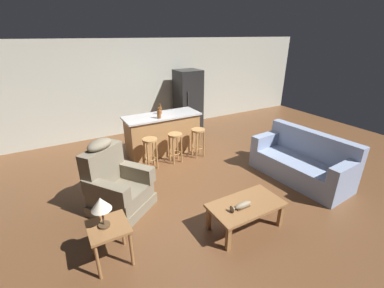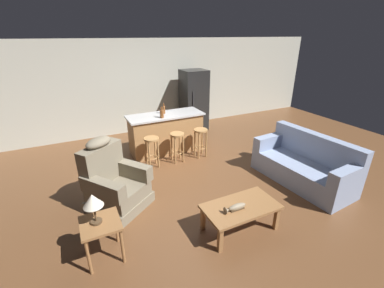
{
  "view_description": "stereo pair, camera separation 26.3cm",
  "coord_description": "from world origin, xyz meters",
  "px_view_note": "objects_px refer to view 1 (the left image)",
  "views": [
    {
      "loc": [
        -2.25,
        -4.04,
        2.71
      ],
      "look_at": [
        -0.01,
        -0.1,
        0.75
      ],
      "focal_mm": 24.0,
      "sensor_mm": 36.0,
      "label": 1
    },
    {
      "loc": [
        -2.02,
        -4.17,
        2.71
      ],
      "look_at": [
        -0.01,
        -0.1,
        0.75
      ],
      "focal_mm": 24.0,
      "sensor_mm": 36.0,
      "label": 2
    }
  ],
  "objects_px": {
    "bar_stool_middle": "(175,142)",
    "end_table": "(109,232)",
    "refrigerator": "(188,100)",
    "couch": "(302,162)",
    "kitchen_island": "(163,134)",
    "table_lamp": "(101,205)",
    "bottle_tall_green": "(159,114)",
    "bar_stool_right": "(198,138)",
    "fish_figurine": "(241,206)",
    "coffee_table": "(246,207)",
    "bar_stool_left": "(150,148)",
    "bottle_short_amber": "(160,110)",
    "recliner_near_lamp": "(116,186)"
  },
  "relations": [
    {
      "from": "bar_stool_middle",
      "to": "end_table",
      "type": "bearing_deg",
      "value": -132.67
    },
    {
      "from": "bar_stool_middle",
      "to": "refrigerator",
      "type": "xyz_separation_m",
      "value": [
        1.33,
        1.83,
        0.41
      ]
    },
    {
      "from": "couch",
      "to": "kitchen_island",
      "type": "bearing_deg",
      "value": -56.99
    },
    {
      "from": "couch",
      "to": "table_lamp",
      "type": "bearing_deg",
      "value": -1.09
    },
    {
      "from": "couch",
      "to": "refrigerator",
      "type": "height_order",
      "value": "refrigerator"
    },
    {
      "from": "bottle_tall_green",
      "to": "bar_stool_right",
      "type": "bearing_deg",
      "value": -28.18
    },
    {
      "from": "fish_figurine",
      "to": "coffee_table",
      "type": "bearing_deg",
      "value": 18.61
    },
    {
      "from": "couch",
      "to": "bar_stool_right",
      "type": "bearing_deg",
      "value": -59.79
    },
    {
      "from": "bar_stool_left",
      "to": "bottle_short_amber",
      "type": "distance_m",
      "value": 1.08
    },
    {
      "from": "kitchen_island",
      "to": "bar_stool_right",
      "type": "distance_m",
      "value": 0.88
    },
    {
      "from": "coffee_table",
      "to": "bottle_tall_green",
      "type": "relative_size",
      "value": 4.31
    },
    {
      "from": "couch",
      "to": "table_lamp",
      "type": "relative_size",
      "value": 4.77
    },
    {
      "from": "end_table",
      "to": "bar_stool_middle",
      "type": "height_order",
      "value": "bar_stool_middle"
    },
    {
      "from": "bar_stool_left",
      "to": "couch",
      "type": "bearing_deg",
      "value": -37.35
    },
    {
      "from": "bar_stool_middle",
      "to": "bottle_short_amber",
      "type": "xyz_separation_m",
      "value": [
        -0.03,
        0.71,
        0.57
      ]
    },
    {
      "from": "end_table",
      "to": "bar_stool_right",
      "type": "relative_size",
      "value": 0.82
    },
    {
      "from": "end_table",
      "to": "table_lamp",
      "type": "height_order",
      "value": "table_lamp"
    },
    {
      "from": "table_lamp",
      "to": "refrigerator",
      "type": "distance_m",
      "value": 5.14
    },
    {
      "from": "end_table",
      "to": "refrigerator",
      "type": "xyz_separation_m",
      "value": [
        3.28,
        3.95,
        0.42
      ]
    },
    {
      "from": "fish_figurine",
      "to": "bar_stool_middle",
      "type": "relative_size",
      "value": 0.5
    },
    {
      "from": "couch",
      "to": "bar_stool_left",
      "type": "height_order",
      "value": "couch"
    },
    {
      "from": "fish_figurine",
      "to": "table_lamp",
      "type": "relative_size",
      "value": 0.83
    },
    {
      "from": "fish_figurine",
      "to": "table_lamp",
      "type": "distance_m",
      "value": 1.88
    },
    {
      "from": "coffee_table",
      "to": "bar_stool_middle",
      "type": "height_order",
      "value": "bar_stool_middle"
    },
    {
      "from": "coffee_table",
      "to": "bar_stool_middle",
      "type": "xyz_separation_m",
      "value": [
        0.06,
        2.47,
        0.11
      ]
    },
    {
      "from": "fish_figurine",
      "to": "bottle_tall_green",
      "type": "height_order",
      "value": "bottle_tall_green"
    },
    {
      "from": "end_table",
      "to": "recliner_near_lamp",
      "type": "bearing_deg",
      "value": 71.56
    },
    {
      "from": "end_table",
      "to": "bottle_short_amber",
      "type": "xyz_separation_m",
      "value": [
        1.92,
        2.83,
        0.58
      ]
    },
    {
      "from": "coffee_table",
      "to": "bar_stool_left",
      "type": "relative_size",
      "value": 1.62
    },
    {
      "from": "kitchen_island",
      "to": "end_table",
      "type": "bearing_deg",
      "value": -125.02
    },
    {
      "from": "end_table",
      "to": "table_lamp",
      "type": "bearing_deg",
      "value": 156.87
    },
    {
      "from": "couch",
      "to": "bottle_tall_green",
      "type": "relative_size",
      "value": 7.66
    },
    {
      "from": "coffee_table",
      "to": "refrigerator",
      "type": "bearing_deg",
      "value": 72.01
    },
    {
      "from": "coffee_table",
      "to": "bar_stool_left",
      "type": "distance_m",
      "value": 2.53
    },
    {
      "from": "couch",
      "to": "refrigerator",
      "type": "relative_size",
      "value": 1.11
    },
    {
      "from": "couch",
      "to": "end_table",
      "type": "relative_size",
      "value": 3.49
    },
    {
      "from": "recliner_near_lamp",
      "to": "fish_figurine",
      "type": "bearing_deg",
      "value": 7.77
    },
    {
      "from": "bottle_tall_green",
      "to": "table_lamp",
      "type": "bearing_deg",
      "value": -125.61
    },
    {
      "from": "end_table",
      "to": "bottle_short_amber",
      "type": "relative_size",
      "value": 2.21
    },
    {
      "from": "kitchen_island",
      "to": "bar_stool_right",
      "type": "height_order",
      "value": "kitchen_island"
    },
    {
      "from": "coffee_table",
      "to": "bottle_short_amber",
      "type": "height_order",
      "value": "bottle_short_amber"
    },
    {
      "from": "bar_stool_middle",
      "to": "bar_stool_right",
      "type": "height_order",
      "value": "same"
    },
    {
      "from": "recliner_near_lamp",
      "to": "bar_stool_right",
      "type": "xyz_separation_m",
      "value": [
        2.19,
        1.05,
        0.05
      ]
    },
    {
      "from": "table_lamp",
      "to": "bar_stool_left",
      "type": "distance_m",
      "value": 2.55
    },
    {
      "from": "couch",
      "to": "table_lamp",
      "type": "distance_m",
      "value": 3.92
    },
    {
      "from": "refrigerator",
      "to": "bottle_tall_green",
      "type": "relative_size",
      "value": 6.9
    },
    {
      "from": "fish_figurine",
      "to": "recliner_near_lamp",
      "type": "distance_m",
      "value": 2.02
    },
    {
      "from": "refrigerator",
      "to": "recliner_near_lamp",
      "type": "bearing_deg",
      "value": -135.49
    },
    {
      "from": "fish_figurine",
      "to": "kitchen_island",
      "type": "xyz_separation_m",
      "value": [
        0.17,
        3.14,
        0.02
      ]
    },
    {
      "from": "coffee_table",
      "to": "bar_stool_middle",
      "type": "bearing_deg",
      "value": 88.58
    }
  ]
}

